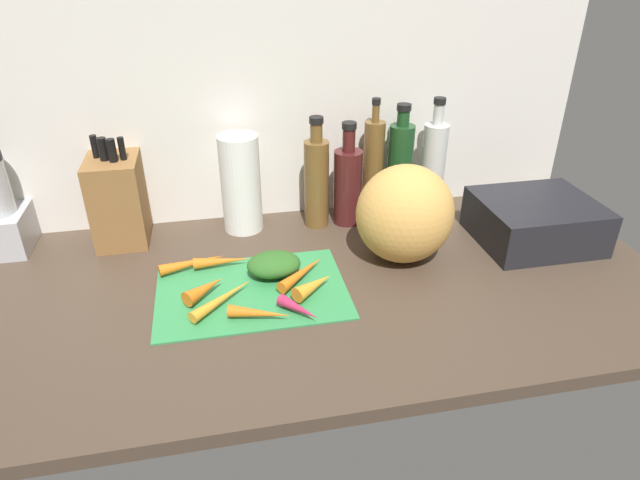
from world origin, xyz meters
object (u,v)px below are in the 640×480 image
Objects in this scene: carrot_6 at (259,313)px; knife_block at (118,199)px; carrot_7 at (299,309)px; bottle_2 at (373,168)px; carrot_2 at (223,298)px; carrot_3 at (192,263)px; cutting_board at (252,291)px; carrot_4 at (205,289)px; carrot_5 at (314,285)px; winter_squash at (405,214)px; dish_rack at (535,221)px; bottle_4 at (433,168)px; bottle_1 at (348,184)px; bottle_0 at (317,181)px; carrot_1 at (222,261)px; bottle_3 at (400,168)px; carrot_0 at (302,272)px; paper_towel_roll at (241,184)px.

carrot_6 is 52.60cm from knife_block.
bottle_2 is at bearing 57.38° from carrot_7.
carrot_3 is at bearing 111.72° from carrot_2.
carrot_4 is (-9.99, -0.46, 2.13)cm from cutting_board.
carrot_5 reaches higher than carrot_2.
carrot_4 reaches higher than cutting_board.
winter_squash reaches higher than dish_rack.
winter_squash is at bearing 9.90° from carrot_4.
bottle_4 reaches higher than carrot_7.
bottle_4 is (39.19, 32.98, 11.14)cm from carrot_5.
bottle_2 is at bearing 23.94° from bottle_1.
bottle_0 is at bearing 77.88° from carrot_5.
dish_rack is (82.87, 9.90, 3.00)cm from carrot_4.
knife_block is at bearing 132.49° from carrot_7.
winter_squash reaches higher than carrot_3.
carrot_3 is 30.14cm from carrot_5.
carrot_1 is 33.78cm from bottle_0.
dish_rack is (29.04, -22.17, -8.01)cm from bottle_3.
carrot_2 is 1.60× the size of carrot_5.
bottle_1 is at bearing 45.45° from cutting_board.
carrot_4 is 0.43× the size of winter_squash.
bottle_2 reaches higher than carrot_3.
bottle_1 is 0.90× the size of bottle_3.
carrot_1 and carrot_7 have the same top height.
carrot_5 is 0.84× the size of carrot_6.
bottle_0 is at bearing 72.32° from carrot_0.
bottle_0 is (8.61, 27.01, 10.43)cm from carrot_0.
bottle_4 reaches higher than carrot_5.
paper_towel_roll is (13.42, 19.36, 10.71)cm from carrot_3.
bottle_0 is at bearing 28.36° from carrot_3.
bottle_2 is (-0.50, 24.95, 1.95)cm from winter_squash.
winter_squash reaches higher than carrot_7.
winter_squash is at bearing -4.42° from carrot_3.
dish_rack is at bearing -11.85° from knife_block.
bottle_0 is 16.66cm from bottle_2.
dish_rack is (102.69, -21.55, -5.70)cm from knife_block.
bottle_2 is at bearing 11.38° from bottle_0.
cutting_board is 12.63cm from carrot_1.
bottle_1 reaches higher than carrot_2.
carrot_3 is 0.54× the size of dish_rack.
carrot_0 is 0.56× the size of bottle_1.
winter_squash is at bearing -32.53° from paper_towel_roll.
bottle_3 reaches higher than paper_towel_roll.
dish_rack reaches higher than carrot_4.
bottle_3 is at bearing 42.29° from carrot_0.
dish_rack is at bearing -24.15° from bottle_1.
carrot_2 is 0.58× the size of bottle_0.
bottle_2 is at bearing 147.28° from dish_rack.
carrot_1 is at bearing -162.72° from bottle_4.
paper_towel_roll is 0.86× the size of bottle_0.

